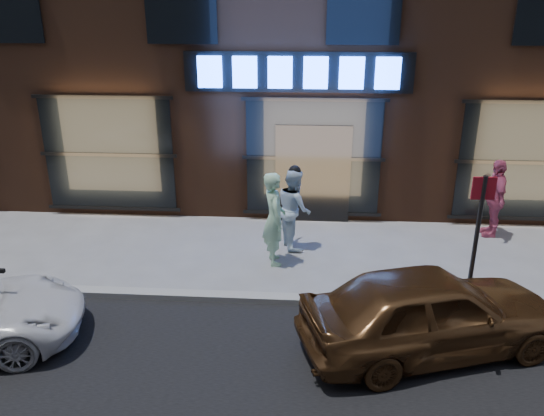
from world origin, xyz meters
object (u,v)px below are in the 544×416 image
at_px(man_bowtie, 274,219).
at_px(gold_sedan, 431,311).
at_px(sign_post, 477,230).
at_px(passerby, 495,198).
at_px(man_cap, 294,208).

distance_m(man_bowtie, gold_sedan, 3.84).
bearing_deg(man_bowtie, gold_sedan, -151.70).
relative_size(man_bowtie, sign_post, 0.80).
relative_size(passerby, sign_post, 0.75).
relative_size(man_bowtie, passerby, 1.07).
height_order(man_bowtie, gold_sedan, man_bowtie).
bearing_deg(passerby, man_cap, -74.80).
distance_m(gold_sedan, sign_post, 1.83).
bearing_deg(passerby, man_bowtie, -66.80).
bearing_deg(man_bowtie, man_cap, -38.83).
xyz_separation_m(man_cap, sign_post, (3.16, -2.31, 0.58)).
distance_m(man_bowtie, man_cap, 0.91).
distance_m(man_cap, sign_post, 3.96).
relative_size(man_cap, gold_sedan, 0.44).
bearing_deg(man_cap, gold_sedan, -167.24).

